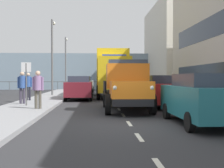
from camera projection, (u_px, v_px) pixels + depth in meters
ground_plane at (114, 102)px, 19.28m from camera, size 80.00×80.00×0.00m
sidewalk_left at (184, 101)px, 19.53m from camera, size 2.77×37.07×0.15m
sidewalk_right at (42, 101)px, 19.02m from camera, size 2.77×37.07×0.15m
road_centreline_markings at (114, 103)px, 18.74m from camera, size 0.12×33.98×0.01m
building_far_block at (183, 49)px, 37.06m from camera, size 7.51×13.84×10.68m
sea_horizon at (104, 71)px, 40.72m from camera, size 80.00×0.80×5.00m
seawall_railing at (105, 83)px, 37.16m from camera, size 28.08×0.08×1.20m
truck_vintage_orange at (127, 87)px, 13.85m from camera, size 2.17×5.64×2.43m
lorry_cargo_yellow at (112, 72)px, 24.16m from camera, size 2.58×8.20×3.87m
car_teal_kerbside_near at (200, 98)px, 9.89m from camera, size 1.76×4.51×1.72m
car_red_kerbside_1 at (161, 91)px, 15.72m from camera, size 1.90×4.11×1.72m
car_maroon_oppositeside_0 at (79, 88)px, 21.10m from camera, size 1.90×4.25×1.72m
car_white_oppositeside_1 at (83, 86)px, 26.88m from camera, size 1.81×4.16×1.72m
car_silver_oppositeside_2 at (85, 84)px, 32.56m from camera, size 1.90×4.53×1.72m
pedestrian_with_bag at (38, 86)px, 13.62m from camera, size 0.53×0.34×1.77m
pedestrian_in_dark_coat at (22, 85)px, 16.32m from camera, size 0.53×0.34×1.79m
pedestrian_couple_a at (28, 84)px, 18.77m from camera, size 0.53×0.34×1.77m
lamp_post_promenade at (52, 50)px, 24.79m from camera, size 0.32×1.14×6.38m
lamp_post_far at (66, 59)px, 34.21m from camera, size 0.32×1.14×6.23m
street_sign at (26, 76)px, 15.18m from camera, size 0.50×0.07×2.25m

